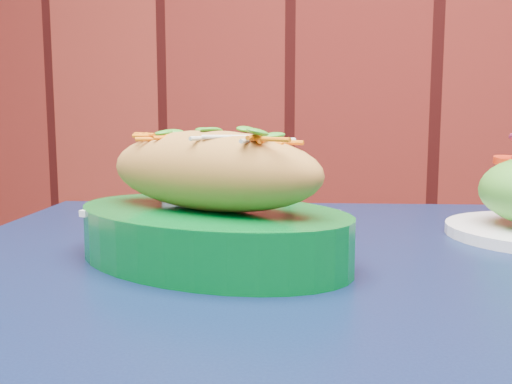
% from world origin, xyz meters
% --- Properties ---
extents(cafe_table, '(0.96, 0.96, 0.75)m').
position_xyz_m(cafe_table, '(-0.49, 1.85, 0.66)').
color(cafe_table, black).
rests_on(cafe_table, ground).
extents(banh_mi_basket, '(0.33, 0.27, 0.13)m').
position_xyz_m(banh_mi_basket, '(-0.61, 1.86, 0.80)').
color(banh_mi_basket, '#005A1C').
rests_on(banh_mi_basket, cafe_table).
extents(water_glass, '(0.07, 0.07, 0.11)m').
position_xyz_m(water_glass, '(-0.69, 2.00, 0.81)').
color(water_glass, silver).
rests_on(water_glass, cafe_table).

